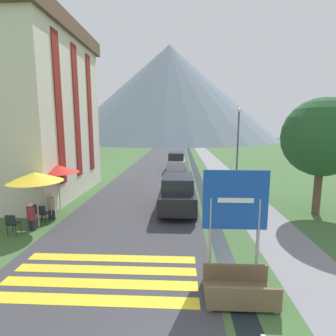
{
  "coord_description": "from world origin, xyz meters",
  "views": [
    {
      "loc": [
        -0.28,
        -3.71,
        4.27
      ],
      "look_at": [
        -0.93,
        10.0,
        2.09
      ],
      "focal_mm": 28.0,
      "sensor_mm": 36.0,
      "label": 1
    }
  ],
  "objects_px": {
    "cafe_umbrella_front_yellow": "(35,177)",
    "tree_by_path": "(322,137)",
    "cafe_umbrella_middle_red": "(58,169)",
    "person_seated_far": "(51,205)",
    "parked_car_far": "(176,162)",
    "cafe_chair_far_left": "(60,196)",
    "road_sign": "(235,208)",
    "footbridge": "(239,291)",
    "streetlamp": "(238,142)",
    "parked_car_near": "(178,192)",
    "cafe_chair_near_left": "(42,213)",
    "person_seated_near": "(31,215)",
    "cafe_chair_nearest": "(12,223)",
    "cafe_chair_near_right": "(34,211)",
    "hotel_building": "(29,105)"
  },
  "relations": [
    {
      "from": "parked_car_near",
      "to": "cafe_umbrella_middle_red",
      "type": "relative_size",
      "value": 1.92
    },
    {
      "from": "streetlamp",
      "to": "cafe_umbrella_middle_red",
      "type": "bearing_deg",
      "value": -150.58
    },
    {
      "from": "footbridge",
      "to": "streetlamp",
      "type": "bearing_deg",
      "value": 78.62
    },
    {
      "from": "parked_car_far",
      "to": "footbridge",
      "type": "bearing_deg",
      "value": -84.33
    },
    {
      "from": "cafe_umbrella_middle_red",
      "to": "person_seated_near",
      "type": "bearing_deg",
      "value": -89.41
    },
    {
      "from": "footbridge",
      "to": "streetlamp",
      "type": "xyz_separation_m",
      "value": [
        2.5,
        12.41,
        3.01
      ]
    },
    {
      "from": "person_seated_far",
      "to": "cafe_umbrella_front_yellow",
      "type": "bearing_deg",
      "value": -94.85
    },
    {
      "from": "footbridge",
      "to": "person_seated_near",
      "type": "relative_size",
      "value": 1.39
    },
    {
      "from": "cafe_chair_near_left",
      "to": "cafe_umbrella_middle_red",
      "type": "height_order",
      "value": "cafe_umbrella_middle_red"
    },
    {
      "from": "cafe_chair_nearest",
      "to": "parked_car_far",
      "type": "bearing_deg",
      "value": 60.53
    },
    {
      "from": "tree_by_path",
      "to": "cafe_chair_near_right",
      "type": "bearing_deg",
      "value": -172.59
    },
    {
      "from": "cafe_umbrella_middle_red",
      "to": "footbridge",
      "type": "bearing_deg",
      "value": -41.19
    },
    {
      "from": "parked_car_near",
      "to": "cafe_chair_near_left",
      "type": "xyz_separation_m",
      "value": [
        -5.96,
        -2.31,
        -0.4
      ]
    },
    {
      "from": "cafe_chair_near_right",
      "to": "footbridge",
      "type": "bearing_deg",
      "value": -53.95
    },
    {
      "from": "streetlamp",
      "to": "tree_by_path",
      "type": "relative_size",
      "value": 0.98
    },
    {
      "from": "tree_by_path",
      "to": "footbridge",
      "type": "bearing_deg",
      "value": -127.78
    },
    {
      "from": "cafe_chair_far_left",
      "to": "parked_car_far",
      "type": "bearing_deg",
      "value": 40.61
    },
    {
      "from": "road_sign",
      "to": "cafe_umbrella_middle_red",
      "type": "xyz_separation_m",
      "value": [
        -7.75,
        5.33,
        0.2
      ]
    },
    {
      "from": "footbridge",
      "to": "cafe_umbrella_middle_red",
      "type": "xyz_separation_m",
      "value": [
        -7.64,
        6.69,
        1.93
      ]
    },
    {
      "from": "parked_car_far",
      "to": "person_seated_near",
      "type": "distance_m",
      "value": 16.03
    },
    {
      "from": "parked_car_near",
      "to": "person_seated_near",
      "type": "height_order",
      "value": "parked_car_near"
    },
    {
      "from": "footbridge",
      "to": "person_seated_far",
      "type": "distance_m",
      "value": 9.21
    },
    {
      "from": "cafe_umbrella_middle_red",
      "to": "person_seated_far",
      "type": "distance_m",
      "value": 1.97
    },
    {
      "from": "cafe_umbrella_front_yellow",
      "to": "streetlamp",
      "type": "relative_size",
      "value": 0.44
    },
    {
      "from": "person_seated_near",
      "to": "streetlamp",
      "type": "bearing_deg",
      "value": 39.59
    },
    {
      "from": "footbridge",
      "to": "streetlamp",
      "type": "height_order",
      "value": "streetlamp"
    },
    {
      "from": "cafe_umbrella_middle_red",
      "to": "person_seated_far",
      "type": "xyz_separation_m",
      "value": [
        0.19,
        -1.3,
        -1.47
      ]
    },
    {
      "from": "parked_car_far",
      "to": "cafe_chair_far_left",
      "type": "bearing_deg",
      "value": -118.18
    },
    {
      "from": "parked_car_near",
      "to": "cafe_chair_nearest",
      "type": "relative_size",
      "value": 5.3
    },
    {
      "from": "road_sign",
      "to": "person_seated_near",
      "type": "bearing_deg",
      "value": 160.8
    },
    {
      "from": "footbridge",
      "to": "road_sign",
      "type": "bearing_deg",
      "value": 85.25
    },
    {
      "from": "road_sign",
      "to": "cafe_chair_near_right",
      "type": "bearing_deg",
      "value": 156.01
    },
    {
      "from": "hotel_building",
      "to": "cafe_chair_near_left",
      "type": "distance_m",
      "value": 7.65
    },
    {
      "from": "footbridge",
      "to": "tree_by_path",
      "type": "bearing_deg",
      "value": 52.22
    },
    {
      "from": "cafe_umbrella_front_yellow",
      "to": "tree_by_path",
      "type": "distance_m",
      "value": 13.02
    },
    {
      "from": "person_seated_near",
      "to": "footbridge",
      "type": "bearing_deg",
      "value": -27.97
    },
    {
      "from": "cafe_chair_near_left",
      "to": "cafe_umbrella_front_yellow",
      "type": "distance_m",
      "value": 1.73
    },
    {
      "from": "cafe_chair_near_left",
      "to": "cafe_umbrella_front_yellow",
      "type": "xyz_separation_m",
      "value": [
        0.02,
        -0.39,
        1.68
      ]
    },
    {
      "from": "cafe_chair_far_left",
      "to": "cafe_umbrella_middle_red",
      "type": "bearing_deg",
      "value": -87.61
    },
    {
      "from": "person_seated_far",
      "to": "person_seated_near",
      "type": "bearing_deg",
      "value": -96.97
    },
    {
      "from": "parked_car_far",
      "to": "tree_by_path",
      "type": "xyz_separation_m",
      "value": [
        7.07,
        -12.32,
        2.85
      ]
    },
    {
      "from": "parked_car_far",
      "to": "cafe_umbrella_middle_red",
      "type": "xyz_separation_m",
      "value": [
        -5.75,
        -12.33,
        1.25
      ]
    },
    {
      "from": "parked_car_near",
      "to": "cafe_chair_near_left",
      "type": "height_order",
      "value": "parked_car_near"
    },
    {
      "from": "cafe_chair_near_right",
      "to": "cafe_chair_near_left",
      "type": "height_order",
      "value": "same"
    },
    {
      "from": "cafe_chair_far_left",
      "to": "cafe_chair_near_left",
      "type": "relative_size",
      "value": 1.0
    },
    {
      "from": "cafe_chair_nearest",
      "to": "cafe_umbrella_front_yellow",
      "type": "bearing_deg",
      "value": 48.53
    },
    {
      "from": "cafe_chair_near_right",
      "to": "person_seated_far",
      "type": "xyz_separation_m",
      "value": [
        0.58,
        0.42,
        0.17
      ]
    },
    {
      "from": "cafe_chair_near_left",
      "to": "parked_car_near",
      "type": "bearing_deg",
      "value": 29.83
    },
    {
      "from": "parked_car_near",
      "to": "cafe_umbrella_middle_red",
      "type": "xyz_separation_m",
      "value": [
        -6.04,
        -0.43,
        1.25
      ]
    },
    {
      "from": "parked_car_far",
      "to": "cafe_chair_far_left",
      "type": "distance_m",
      "value": 13.0
    }
  ]
}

